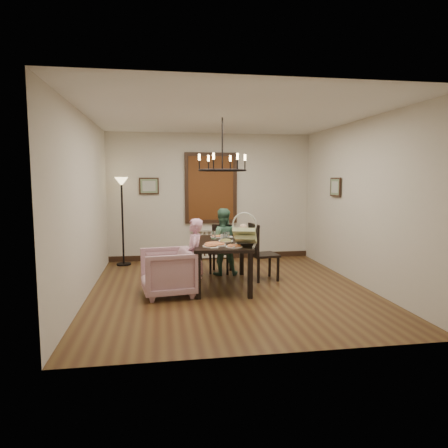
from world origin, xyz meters
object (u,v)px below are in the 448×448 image
object	(u,v)px
floor_lamp	(123,222)
chair_right	(264,251)
dining_table	(222,247)
chair_far	(220,249)
armchair	(168,272)
drinking_glass	(225,236)
elderly_woman	(194,263)
seated_man	(222,247)
baby_bouncer	(245,235)

from	to	relation	value
floor_lamp	chair_right	bearing A→B (deg)	-32.44
dining_table	chair_far	distance (m)	0.98
armchair	floor_lamp	xyz separation A→B (m)	(-0.89, 2.35, 0.54)
drinking_glass	dining_table	bearing A→B (deg)	-114.68
elderly_woman	seated_man	size ratio (longest dim) A/B	0.95
dining_table	floor_lamp	world-z (taller)	floor_lamp
elderly_woman	seated_man	xyz separation A→B (m)	(0.62, 1.16, 0.03)
dining_table	floor_lamp	distance (m)	2.66
chair_right	elderly_woman	size ratio (longest dim) A/B	1.04
drinking_glass	floor_lamp	bearing A→B (deg)	136.81
chair_right	armchair	world-z (taller)	chair_right
seated_man	floor_lamp	bearing A→B (deg)	-28.57
chair_right	baby_bouncer	xyz separation A→B (m)	(-0.51, -0.75, 0.42)
elderly_woman	baby_bouncer	xyz separation A→B (m)	(0.80, -0.08, 0.44)
dining_table	chair_far	xyz separation A→B (m)	(0.11, 0.95, -0.21)
dining_table	chair_right	bearing A→B (deg)	25.34
chair_right	armchair	bearing A→B (deg)	103.84
elderly_woman	dining_table	bearing A→B (deg)	135.96
seated_man	baby_bouncer	bearing A→B (deg)	100.63
chair_right	elderly_woman	bearing A→B (deg)	108.90
armchair	drinking_glass	size ratio (longest dim) A/B	5.54
dining_table	drinking_glass	bearing A→B (deg)	71.79
armchair	elderly_woman	world-z (taller)	elderly_woman
chair_far	elderly_woman	world-z (taller)	elderly_woman
dining_table	baby_bouncer	bearing A→B (deg)	-52.24
chair_right	chair_far	bearing A→B (deg)	37.64
chair_right	baby_bouncer	size ratio (longest dim) A/B	1.84
seated_man	floor_lamp	world-z (taller)	floor_lamp
chair_right	baby_bouncer	world-z (taller)	baby_bouncer
elderly_woman	floor_lamp	xyz separation A→B (m)	(-1.30, 2.33, 0.41)
chair_far	elderly_woman	size ratio (longest dim) A/B	0.93
chair_far	baby_bouncer	bearing A→B (deg)	-63.54
armchair	elderly_woman	xyz separation A→B (m)	(0.42, 0.03, 0.13)
armchair	seated_man	distance (m)	1.59
baby_bouncer	chair_right	bearing A→B (deg)	72.74
chair_right	armchair	distance (m)	1.87
armchair	dining_table	bearing A→B (deg)	106.46
armchair	elderly_woman	bearing A→B (deg)	85.86
armchair	seated_man	xyz separation A→B (m)	(1.04, 1.19, 0.16)
chair_far	chair_right	distance (m)	0.97
chair_far	chair_right	bearing A→B (deg)	-25.09
dining_table	seated_man	world-z (taller)	seated_man
dining_table	baby_bouncer	world-z (taller)	baby_bouncer
chair_far	dining_table	bearing A→B (deg)	-77.25
dining_table	drinking_glass	size ratio (longest dim) A/B	11.75
chair_right	floor_lamp	size ratio (longest dim) A/B	0.57
baby_bouncer	floor_lamp	world-z (taller)	floor_lamp
dining_table	armchair	distance (m)	1.06
armchair	baby_bouncer	xyz separation A→B (m)	(1.21, -0.06, 0.57)
floor_lamp	drinking_glass	bearing A→B (deg)	-43.19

